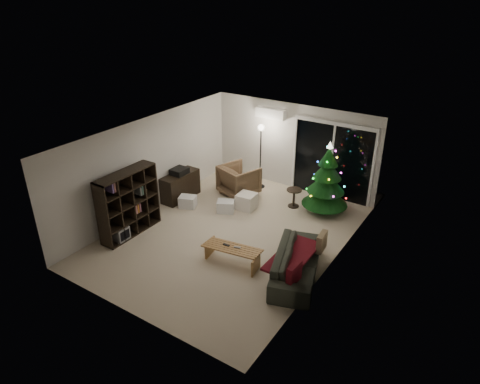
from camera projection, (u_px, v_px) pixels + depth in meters
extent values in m
plane|color=beige|center=(230.00, 235.00, 10.32)|extent=(6.50, 6.50, 0.00)
plane|color=white|center=(229.00, 136.00, 9.22)|extent=(6.50, 6.50, 0.00)
cube|color=silver|center=(293.00, 147.00, 12.21)|extent=(5.00, 0.02, 2.50)
cube|color=silver|center=(122.00, 257.00, 7.32)|extent=(5.00, 0.02, 2.50)
cube|color=silver|center=(149.00, 165.00, 10.99)|extent=(0.02, 6.50, 2.50)
cube|color=silver|center=(332.00, 217.00, 8.55)|extent=(0.02, 6.50, 2.50)
cube|color=black|center=(332.00, 162.00, 11.70)|extent=(2.20, 0.02, 2.10)
cube|color=white|center=(271.00, 113.00, 12.07)|extent=(0.90, 0.22, 0.28)
cube|color=#3F3833|center=(335.00, 191.00, 12.58)|extent=(2.60, 1.00, 0.10)
cube|color=white|center=(342.00, 169.00, 12.63)|extent=(2.20, 0.06, 1.00)
cube|color=black|center=(180.00, 186.00, 11.90)|extent=(0.48, 1.20, 0.75)
cube|color=black|center=(179.00, 171.00, 11.71)|extent=(0.38, 0.45, 0.16)
imported|color=brown|center=(239.00, 180.00, 12.11)|extent=(1.19, 1.21, 0.88)
cube|color=white|center=(247.00, 201.00, 11.43)|extent=(0.50, 0.50, 0.42)
cube|color=silver|center=(188.00, 202.00, 11.53)|extent=(0.53, 0.47, 0.31)
cube|color=silver|center=(226.00, 206.00, 11.29)|extent=(0.55, 0.50, 0.31)
cylinder|color=black|center=(294.00, 198.00, 11.51)|extent=(0.54, 0.54, 0.51)
cylinder|color=black|center=(260.00, 158.00, 12.33)|extent=(0.30, 0.30, 1.86)
imported|color=#343A2E|center=(297.00, 263.00, 8.76)|extent=(1.42, 2.25, 0.61)
cube|color=#4B1114|center=(293.00, 256.00, 8.74)|extent=(0.66, 1.51, 0.05)
cube|color=#86704E|center=(322.00, 242.00, 9.01)|extent=(0.16, 0.41, 0.40)
cube|color=#4B1114|center=(294.00, 274.00, 8.04)|extent=(0.15, 0.41, 0.40)
cube|color=black|center=(226.00, 245.00, 9.18)|extent=(0.16, 0.05, 0.02)
cube|color=slate|center=(237.00, 247.00, 9.10)|extent=(0.15, 0.09, 0.02)
cone|color=#133B19|center=(327.00, 178.00, 10.95)|extent=(1.34, 1.34, 1.95)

